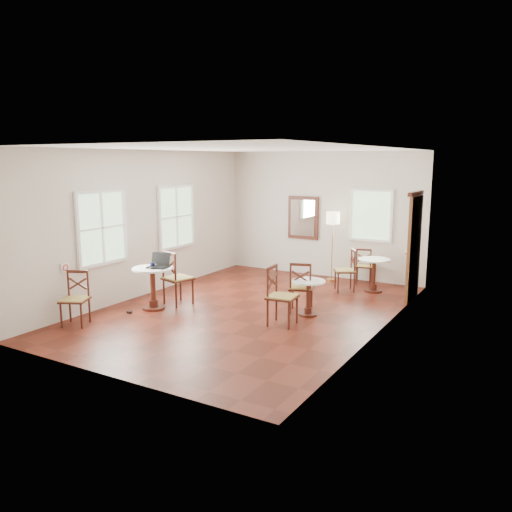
{
  "coord_description": "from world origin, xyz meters",
  "views": [
    {
      "loc": [
        4.86,
        -8.04,
        2.8
      ],
      "look_at": [
        0.0,
        0.3,
        1.0
      ],
      "focal_mm": 36.21,
      "sensor_mm": 36.0,
      "label": 1
    }
  ],
  "objects_px": {
    "chair_back_b": "(346,270)",
    "floor_lamp": "(333,223)",
    "cafe_table_near": "(153,283)",
    "mouse": "(152,268)",
    "chair_back_a": "(364,266)",
    "laptop": "(159,264)",
    "chair_near_b": "(75,299)",
    "water_glass": "(155,264)",
    "navy_mug": "(152,265)",
    "cafe_table_back": "(374,271)",
    "power_adapter": "(129,312)",
    "cafe_table_mid": "(308,294)",
    "chair_near_a": "(177,278)",
    "chair_mid_a": "(301,287)",
    "chair_mid_b": "(281,296)"
  },
  "relations": [
    {
      "from": "chair_mid_b",
      "to": "chair_back_a",
      "type": "relative_size",
      "value": 1.24
    },
    {
      "from": "chair_mid_a",
      "to": "chair_mid_b",
      "type": "height_order",
      "value": "chair_mid_b"
    },
    {
      "from": "chair_back_b",
      "to": "navy_mug",
      "type": "xyz_separation_m",
      "value": [
        -2.68,
        -3.15,
        0.39
      ]
    },
    {
      "from": "water_glass",
      "to": "power_adapter",
      "type": "distance_m",
      "value": 1.01
    },
    {
      "from": "navy_mug",
      "to": "chair_back_b",
      "type": "bearing_deg",
      "value": 49.54
    },
    {
      "from": "cafe_table_mid",
      "to": "chair_mid_b",
      "type": "relative_size",
      "value": 0.64
    },
    {
      "from": "chair_mid_a",
      "to": "power_adapter",
      "type": "distance_m",
      "value": 3.22
    },
    {
      "from": "chair_back_b",
      "to": "floor_lamp",
      "type": "relative_size",
      "value": 0.56
    },
    {
      "from": "cafe_table_back",
      "to": "laptop",
      "type": "height_order",
      "value": "laptop"
    },
    {
      "from": "chair_mid_b",
      "to": "floor_lamp",
      "type": "height_order",
      "value": "floor_lamp"
    },
    {
      "from": "cafe_table_mid",
      "to": "navy_mug",
      "type": "relative_size",
      "value": 5.59
    },
    {
      "from": "cafe_table_back",
      "to": "chair_back_b",
      "type": "xyz_separation_m",
      "value": [
        -0.54,
        -0.24,
        0.01
      ]
    },
    {
      "from": "chair_near_a",
      "to": "water_glass",
      "type": "relative_size",
      "value": 11.39
    },
    {
      "from": "chair_back_a",
      "to": "power_adapter",
      "type": "height_order",
      "value": "chair_back_a"
    },
    {
      "from": "chair_near_b",
      "to": "floor_lamp",
      "type": "height_order",
      "value": "floor_lamp"
    },
    {
      "from": "chair_back_a",
      "to": "laptop",
      "type": "distance_m",
      "value": 4.79
    },
    {
      "from": "cafe_table_back",
      "to": "chair_back_b",
      "type": "distance_m",
      "value": 0.59
    },
    {
      "from": "chair_back_b",
      "to": "cafe_table_mid",
      "type": "bearing_deg",
      "value": -30.78
    },
    {
      "from": "cafe_table_mid",
      "to": "power_adapter",
      "type": "xyz_separation_m",
      "value": [
        -2.91,
        -1.57,
        -0.38
      ]
    },
    {
      "from": "chair_back_b",
      "to": "power_adapter",
      "type": "relative_size",
      "value": 9.85
    },
    {
      "from": "chair_near_b",
      "to": "chair_back_a",
      "type": "distance_m",
      "value": 6.35
    },
    {
      "from": "mouse",
      "to": "navy_mug",
      "type": "xyz_separation_m",
      "value": [
        -0.1,
        0.13,
        0.03
      ]
    },
    {
      "from": "power_adapter",
      "to": "cafe_table_mid",
      "type": "bearing_deg",
      "value": 28.25
    },
    {
      "from": "floor_lamp",
      "to": "mouse",
      "type": "height_order",
      "value": "floor_lamp"
    },
    {
      "from": "floor_lamp",
      "to": "power_adapter",
      "type": "height_order",
      "value": "floor_lamp"
    },
    {
      "from": "chair_mid_a",
      "to": "chair_back_a",
      "type": "relative_size",
      "value": 1.16
    },
    {
      "from": "cafe_table_mid",
      "to": "cafe_table_back",
      "type": "relative_size",
      "value": 0.91
    },
    {
      "from": "chair_mid_a",
      "to": "chair_back_b",
      "type": "distance_m",
      "value": 1.96
    },
    {
      "from": "chair_mid_b",
      "to": "floor_lamp",
      "type": "distance_m",
      "value": 3.73
    },
    {
      "from": "laptop",
      "to": "mouse",
      "type": "relative_size",
      "value": 4.44
    },
    {
      "from": "cafe_table_near",
      "to": "mouse",
      "type": "bearing_deg",
      "value": -53.25
    },
    {
      "from": "chair_near_a",
      "to": "floor_lamp",
      "type": "xyz_separation_m",
      "value": [
        1.83,
        3.49,
        0.84
      ]
    },
    {
      "from": "chair_mid_a",
      "to": "chair_mid_b",
      "type": "distance_m",
      "value": 0.84
    },
    {
      "from": "chair_mid_b",
      "to": "water_glass",
      "type": "xyz_separation_m",
      "value": [
        -2.56,
        -0.27,
        0.34
      ]
    },
    {
      "from": "laptop",
      "to": "cafe_table_mid",
      "type": "bearing_deg",
      "value": 7.0
    },
    {
      "from": "chair_near_b",
      "to": "water_glass",
      "type": "distance_m",
      "value": 1.63
    },
    {
      "from": "chair_near_a",
      "to": "chair_back_b",
      "type": "relative_size",
      "value": 1.17
    },
    {
      "from": "navy_mug",
      "to": "cafe_table_back",
      "type": "bearing_deg",
      "value": 46.38
    },
    {
      "from": "chair_back_a",
      "to": "chair_near_b",
      "type": "bearing_deg",
      "value": 45.35
    },
    {
      "from": "chair_near_a",
      "to": "navy_mug",
      "type": "xyz_separation_m",
      "value": [
        -0.21,
        -0.45,
        0.32
      ]
    },
    {
      "from": "chair_mid_b",
      "to": "cafe_table_back",
      "type": "bearing_deg",
      "value": -17.86
    },
    {
      "from": "floor_lamp",
      "to": "mouse",
      "type": "distance_m",
      "value": 4.54
    },
    {
      "from": "floor_lamp",
      "to": "navy_mug",
      "type": "distance_m",
      "value": 4.46
    },
    {
      "from": "cafe_table_near",
      "to": "water_glass",
      "type": "bearing_deg",
      "value": 100.82
    },
    {
      "from": "chair_mid_a",
      "to": "power_adapter",
      "type": "relative_size",
      "value": 10.4
    },
    {
      "from": "navy_mug",
      "to": "water_glass",
      "type": "xyz_separation_m",
      "value": [
        -0.01,
        0.08,
        0.0
      ]
    },
    {
      "from": "laptop",
      "to": "water_glass",
      "type": "xyz_separation_m",
      "value": [
        -0.1,
        -0.01,
        -0.02
      ]
    },
    {
      "from": "cafe_table_mid",
      "to": "power_adapter",
      "type": "height_order",
      "value": "cafe_table_mid"
    },
    {
      "from": "cafe_table_back",
      "to": "floor_lamp",
      "type": "relative_size",
      "value": 0.44
    },
    {
      "from": "chair_near_a",
      "to": "chair_back_a",
      "type": "xyz_separation_m",
      "value": [
        2.59,
        3.56,
        -0.12
      ]
    }
  ]
}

